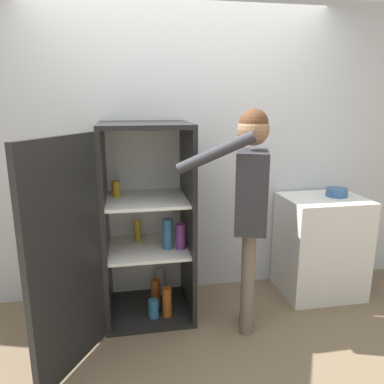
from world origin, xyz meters
The scene contains 6 objects.
ground_plane centered at (0.00, 0.00, 0.00)m, with size 12.00×12.00×0.00m, color #7A664C.
wall_back centered at (0.00, 0.98, 1.27)m, with size 7.00×0.06×2.55m.
refrigerator centered at (-0.45, 0.52, 0.76)m, with size 1.07×1.25×1.56m.
person centered at (0.37, 0.24, 1.08)m, with size 0.72×0.50×1.67m.
counter centered at (1.21, 0.65, 0.45)m, with size 0.69×0.56×0.90m.
bowl centered at (1.33, 0.67, 0.93)m, with size 0.18×0.18×0.07m.
Camera 1 is at (-0.50, -2.24, 1.72)m, focal length 35.00 mm.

